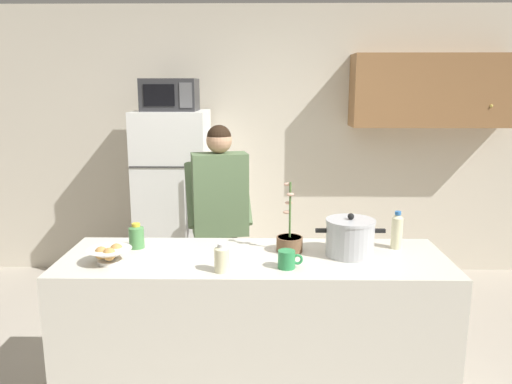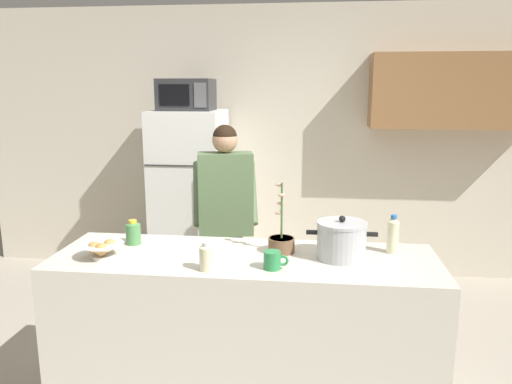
{
  "view_description": "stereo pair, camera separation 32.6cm",
  "coord_description": "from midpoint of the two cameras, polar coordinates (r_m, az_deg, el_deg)",
  "views": [
    {
      "loc": [
        0.05,
        -2.64,
        1.85
      ],
      "look_at": [
        0.0,
        0.55,
        1.17
      ],
      "focal_mm": 35.01,
      "sensor_mm": 36.0,
      "label": 1
    },
    {
      "loc": [
        0.37,
        -2.62,
        1.85
      ],
      "look_at": [
        0.0,
        0.55,
        1.17
      ],
      "focal_mm": 35.01,
      "sensor_mm": 36.0,
      "label": 2
    }
  ],
  "objects": [
    {
      "name": "back_wall_unit",
      "position": [
        4.92,
        1.21,
        6.5
      ],
      "size": [
        6.0,
        0.48,
        2.6
      ],
      "color": "beige",
      "rests_on": "ground"
    },
    {
      "name": "kitchen_island",
      "position": [
        2.98,
        -3.42,
        -15.78
      ],
      "size": [
        2.14,
        0.68,
        0.92
      ],
      "primitive_type": "cube",
      "color": "silver",
      "rests_on": "ground"
    },
    {
      "name": "refrigerator",
      "position": [
        4.7,
        -11.31,
        -0.9
      ],
      "size": [
        0.64,
        0.68,
        1.63
      ],
      "color": "white",
      "rests_on": "ground"
    },
    {
      "name": "microwave",
      "position": [
        4.57,
        -11.87,
        10.81
      ],
      "size": [
        0.48,
        0.37,
        0.28
      ],
      "color": "#2D2D30",
      "rests_on": "refrigerator"
    },
    {
      "name": "person_near_pot",
      "position": [
        3.7,
        -6.66,
        -1.7
      ],
      "size": [
        0.55,
        0.49,
        1.58
      ],
      "color": "#726656",
      "rests_on": "ground"
    },
    {
      "name": "cooking_pot",
      "position": [
        2.81,
        7.44,
        -5.2
      ],
      "size": [
        0.39,
        0.28,
        0.24
      ],
      "color": "silver",
      "rests_on": "kitchen_island"
    },
    {
      "name": "coffee_mug",
      "position": [
        2.61,
        -0.01,
        -7.76
      ],
      "size": [
        0.13,
        0.09,
        0.1
      ],
      "color": "#2D8C4C",
      "rests_on": "kitchen_island"
    },
    {
      "name": "bread_bowl",
      "position": [
        2.83,
        -19.63,
        -6.78
      ],
      "size": [
        0.24,
        0.24,
        0.1
      ],
      "color": "white",
      "rests_on": "kitchen_island"
    },
    {
      "name": "bottle_near_edge",
      "position": [
        3.04,
        -16.53,
        -4.86
      ],
      "size": [
        0.09,
        0.09,
        0.15
      ],
      "color": "#4C8C4C",
      "rests_on": "kitchen_island"
    },
    {
      "name": "bottle_mid_counter",
      "position": [
        2.57,
        -7.6,
        -7.54
      ],
      "size": [
        0.08,
        0.08,
        0.15
      ],
      "color": "beige",
      "rests_on": "kitchen_island"
    },
    {
      "name": "bottle_far_corner",
      "position": [
        2.97,
        12.82,
        -4.34
      ],
      "size": [
        0.06,
        0.06,
        0.22
      ],
      "color": "beige",
      "rests_on": "kitchen_island"
    },
    {
      "name": "potted_orchid",
      "position": [
        2.86,
        0.59,
        -5.65
      ],
      "size": [
        0.15,
        0.15,
        0.4
      ],
      "color": "brown",
      "rests_on": "kitchen_island"
    }
  ]
}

